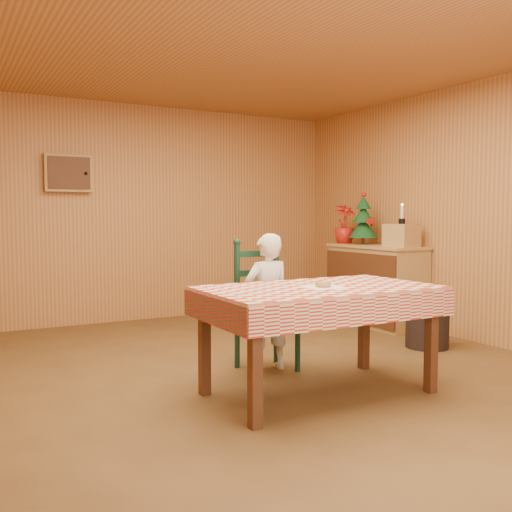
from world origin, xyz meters
The scene contains 13 objects.
ground centered at (0.00, 0.00, 0.00)m, with size 6.00×6.00×0.00m, color brown.
cabin_walls centered at (0.00, 0.53, 1.83)m, with size 5.10×6.05×2.65m.
dining_table centered at (0.14, -0.46, 0.69)m, with size 1.66×0.96×0.77m.
ladder_chair centered at (0.14, 0.32, 0.50)m, with size 0.44×0.40×1.08m.
seated_child centered at (0.14, 0.27, 0.56)m, with size 0.41×0.27×1.12m, color white.
napkin centered at (0.14, -0.51, 0.77)m, with size 0.26×0.26×0.00m, color white.
donut centered at (0.14, -0.51, 0.79)m, with size 0.12×0.12×0.04m, color #B47E40.
shelf_unit centered at (2.23, 1.34, 0.47)m, with size 0.54×1.24×0.93m.
crate centered at (2.24, 0.94, 1.06)m, with size 0.30×0.30×0.25m, color tan.
christmas_tree centered at (2.24, 1.59, 1.21)m, with size 0.34×0.34×0.62m.
flower_arrangement centered at (2.19, 1.89, 1.17)m, with size 0.27×0.27×0.47m, color #AA180F.
candle_set centered at (2.24, 0.94, 1.24)m, with size 0.07×0.07×0.22m.
storage_bin centered at (1.89, 0.20, 0.20)m, with size 0.41×0.41×0.41m, color black.
Camera 1 is at (-2.18, -3.74, 1.27)m, focal length 40.00 mm.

